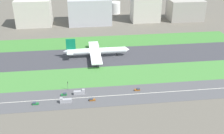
{
  "coord_description": "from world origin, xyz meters",
  "views": [
    {
      "loc": [
        -33.46,
        -248.58,
        110.92
      ],
      "look_at": [
        -6.74,
        -36.5,
        6.0
      ],
      "focal_mm": 44.31,
      "sensor_mm": 36.0,
      "label": 1
    }
  ],
  "objects_px": {
    "car_3": "(64,94)",
    "hangar_building": "(90,11)",
    "truck_1": "(65,101)",
    "truck_0": "(80,92)",
    "cargo_warehouse": "(185,10)",
    "office_tower": "(146,4)",
    "fuel_tank_west": "(115,8)",
    "car_1": "(137,89)",
    "traffic_light": "(68,85)",
    "car_0": "(92,100)",
    "car_2": "(35,103)",
    "terminal_building": "(34,12)",
    "airliner": "(95,51)"
  },
  "relations": [
    {
      "from": "car_3",
      "to": "fuel_tank_west",
      "type": "xyz_separation_m",
      "value": [
        68.86,
        227.0,
        7.48
      ]
    },
    {
      "from": "traffic_light",
      "to": "office_tower",
      "type": "xyz_separation_m",
      "value": [
        102.34,
        174.01,
        19.55
      ]
    },
    {
      "from": "airliner",
      "to": "terminal_building",
      "type": "bearing_deg",
      "value": 122.09
    },
    {
      "from": "terminal_building",
      "to": "car_2",
      "type": "bearing_deg",
      "value": -83.22
    },
    {
      "from": "truck_1",
      "to": "hangar_building",
      "type": "height_order",
      "value": "hangar_building"
    },
    {
      "from": "cargo_warehouse",
      "to": "car_3",
      "type": "bearing_deg",
      "value": -131.57
    },
    {
      "from": "traffic_light",
      "to": "fuel_tank_west",
      "type": "height_order",
      "value": "fuel_tank_west"
    },
    {
      "from": "car_2",
      "to": "truck_0",
      "type": "relative_size",
      "value": 0.52
    },
    {
      "from": "truck_1",
      "to": "truck_0",
      "type": "xyz_separation_m",
      "value": [
        10.34,
        10.0,
        0.0
      ]
    },
    {
      "from": "car_0",
      "to": "fuel_tank_west",
      "type": "xyz_separation_m",
      "value": [
        48.44,
        237.0,
        7.48
      ]
    },
    {
      "from": "truck_0",
      "to": "cargo_warehouse",
      "type": "relative_size",
      "value": 0.18
    },
    {
      "from": "airliner",
      "to": "fuel_tank_west",
      "type": "distance_m",
      "value": 164.05
    },
    {
      "from": "airliner",
      "to": "truck_0",
      "type": "xyz_separation_m",
      "value": [
        -16.89,
        -68.0,
        -4.56
      ]
    },
    {
      "from": "office_tower",
      "to": "truck_0",
      "type": "bearing_deg",
      "value": -117.17
    },
    {
      "from": "airliner",
      "to": "fuel_tank_west",
      "type": "height_order",
      "value": "airliner"
    },
    {
      "from": "terminal_building",
      "to": "office_tower",
      "type": "bearing_deg",
      "value": 0.0
    },
    {
      "from": "car_2",
      "to": "traffic_light",
      "type": "height_order",
      "value": "traffic_light"
    },
    {
      "from": "terminal_building",
      "to": "office_tower",
      "type": "distance_m",
      "value": 148.15
    },
    {
      "from": "hangar_building",
      "to": "traffic_light",
      "type": "bearing_deg",
      "value": -98.68
    },
    {
      "from": "airliner",
      "to": "terminal_building",
      "type": "distance_m",
      "value": 134.99
    },
    {
      "from": "car_2",
      "to": "car_3",
      "type": "distance_m",
      "value": 22.46
    },
    {
      "from": "airliner",
      "to": "office_tower",
      "type": "distance_m",
      "value": 138.43
    },
    {
      "from": "car_2",
      "to": "hangar_building",
      "type": "bearing_deg",
      "value": -104.43
    },
    {
      "from": "truck_1",
      "to": "hangar_building",
      "type": "xyz_separation_m",
      "value": [
        27.99,
        192.0,
        15.28
      ]
    },
    {
      "from": "car_0",
      "to": "airliner",
      "type": "bearing_deg",
      "value": -95.94
    },
    {
      "from": "airliner",
      "to": "fuel_tank_west",
      "type": "relative_size",
      "value": 3.83
    },
    {
      "from": "car_0",
      "to": "terminal_building",
      "type": "height_order",
      "value": "terminal_building"
    },
    {
      "from": "car_2",
      "to": "cargo_warehouse",
      "type": "relative_size",
      "value": 0.1
    },
    {
      "from": "truck_0",
      "to": "hangar_building",
      "type": "distance_m",
      "value": 183.49
    },
    {
      "from": "car_3",
      "to": "hangar_building",
      "type": "distance_m",
      "value": 185.04
    },
    {
      "from": "truck_0",
      "to": "hangar_building",
      "type": "xyz_separation_m",
      "value": [
        17.65,
        182.0,
        15.28
      ]
    },
    {
      "from": "car_2",
      "to": "cargo_warehouse",
      "type": "xyz_separation_m",
      "value": [
        181.55,
        192.0,
        12.95
      ]
    },
    {
      "from": "hangar_building",
      "to": "car_0",
      "type": "bearing_deg",
      "value": -92.65
    },
    {
      "from": "car_1",
      "to": "hangar_building",
      "type": "bearing_deg",
      "value": 98.43
    },
    {
      "from": "car_2",
      "to": "car_1",
      "type": "height_order",
      "value": "same"
    },
    {
      "from": "car_3",
      "to": "truck_0",
      "type": "height_order",
      "value": "truck_0"
    },
    {
      "from": "car_3",
      "to": "truck_0",
      "type": "distance_m",
      "value": 11.66
    },
    {
      "from": "truck_1",
      "to": "cargo_warehouse",
      "type": "bearing_deg",
      "value": -129.83
    },
    {
      "from": "car_1",
      "to": "traffic_light",
      "type": "relative_size",
      "value": 0.61
    },
    {
      "from": "hangar_building",
      "to": "office_tower",
      "type": "distance_m",
      "value": 76.08
    },
    {
      "from": "car_1",
      "to": "hangar_building",
      "type": "height_order",
      "value": "hangar_building"
    },
    {
      "from": "airliner",
      "to": "car_1",
      "type": "distance_m",
      "value": 73.63
    },
    {
      "from": "truck_1",
      "to": "fuel_tank_west",
      "type": "bearing_deg",
      "value": -105.91
    },
    {
      "from": "car_3",
      "to": "traffic_light",
      "type": "relative_size",
      "value": 0.61
    },
    {
      "from": "truck_1",
      "to": "car_2",
      "type": "bearing_deg",
      "value": -0.0
    },
    {
      "from": "office_tower",
      "to": "fuel_tank_west",
      "type": "bearing_deg",
      "value": 128.81
    },
    {
      "from": "car_3",
      "to": "terminal_building",
      "type": "distance_m",
      "value": 187.69
    },
    {
      "from": "terminal_building",
      "to": "fuel_tank_west",
      "type": "bearing_deg",
      "value": 21.93
    },
    {
      "from": "airliner",
      "to": "car_2",
      "type": "xyz_separation_m",
      "value": [
        -48.64,
        -78.0,
        -5.31
      ]
    },
    {
      "from": "car_0",
      "to": "car_1",
      "type": "bearing_deg",
      "value": -164.42
    }
  ]
}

